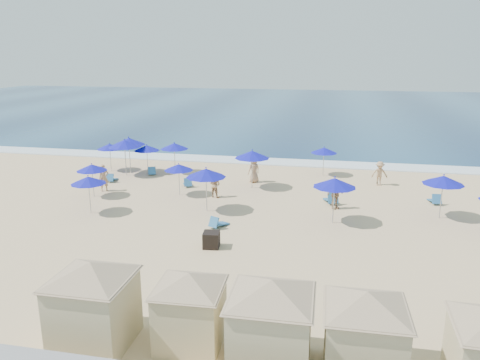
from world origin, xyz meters
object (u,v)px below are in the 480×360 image
umbrella_3 (88,180)px  umbrella_5 (179,167)px  beachgoer_2 (335,194)px  umbrella_6 (206,173)px  umbrella_7 (252,154)px  cabana_0 (93,293)px  umbrella_12 (129,141)px  umbrella_4 (174,146)px  cabana_1 (190,300)px  umbrella_1 (92,168)px  trash_bin (211,240)px  umbrella_8 (335,183)px  cabana_3 (365,324)px  umbrella_2 (147,148)px  umbrella_13 (110,146)px  umbrella_0 (124,144)px  umbrella_10 (443,180)px  umbrella_9 (324,150)px  cabana_2 (271,313)px  beachgoer_4 (254,170)px  beachgoer_0 (104,178)px  beachgoer_3 (380,173)px

umbrella_3 → umbrella_5: size_ratio=1.06×
umbrella_5 → beachgoer_2: (9.47, -0.79, -0.89)m
umbrella_6 → umbrella_7: bearing=71.9°
cabana_0 → umbrella_12: bearing=111.6°
umbrella_4 → umbrella_12: bearing=-168.5°
cabana_0 → cabana_1: 2.87m
cabana_0 → umbrella_1: (-7.58, 13.85, 0.15)m
umbrella_5 → beachgoer_2: umbrella_5 is taller
umbrella_6 → umbrella_7: size_ratio=0.98×
trash_bin → umbrella_8: umbrella_8 is taller
cabana_3 → umbrella_4: 23.87m
umbrella_4 → umbrella_5: size_ratio=1.14×
umbrella_2 → umbrella_3: bearing=-87.4°
umbrella_12 → umbrella_13: (-1.75, 0.41, -0.52)m
umbrella_0 → umbrella_10: bearing=-14.2°
umbrella_9 → cabana_0: bearing=-105.5°
umbrella_10 → umbrella_0: bearing=165.8°
umbrella_1 → umbrella_13: bearing=107.6°
umbrella_13 → umbrella_3: bearing=-69.8°
umbrella_2 → umbrella_7: (8.23, -2.42, 0.37)m
umbrella_2 → umbrella_3: size_ratio=1.00×
trash_bin → cabana_2: 8.74m
beachgoer_4 → beachgoer_0: bearing=-19.0°
umbrella_3 → umbrella_4: (1.58, 9.48, 0.14)m
cabana_0 → umbrella_3: 12.59m
cabana_0 → umbrella_8: (6.87, 12.04, 0.49)m
cabana_3 → umbrella_10: bearing=71.5°
cabana_1 → trash_bin: bearing=100.1°
umbrella_0 → umbrella_7: (9.47, -1.43, -0.09)m
umbrella_1 → umbrella_2: (0.96, 6.23, 0.04)m
umbrella_5 → umbrella_13: size_ratio=0.96×
umbrella_12 → beachgoer_4: umbrella_12 is taller
beachgoer_0 → beachgoer_3: bearing=-26.0°
umbrella_1 → umbrella_3: umbrella_3 is taller
beachgoer_0 → beachgoer_4: 9.84m
umbrella_0 → umbrella_13: 2.12m
umbrella_10 → umbrella_12: 21.12m
umbrella_7 → beachgoer_0: umbrella_7 is taller
trash_bin → umbrella_7: (0.08, 9.94, 1.87)m
umbrella_1 → beachgoer_2: size_ratio=1.20×
cabana_2 → umbrella_7: cabana_2 is taller
cabana_2 → beachgoer_4: cabana_2 is taller
umbrella_4 → beachgoer_4: umbrella_4 is taller
umbrella_0 → beachgoer_3: (17.66, 0.92, -1.51)m
trash_bin → umbrella_13: (-11.13, 12.48, 1.48)m
umbrella_7 → beachgoer_4: size_ratio=1.46×
cabana_3 → cabana_0: bearing=-179.5°
cabana_3 → beachgoer_0: bearing=135.5°
umbrella_4 → cabana_3: bearing=-58.6°
umbrella_8 → cabana_3: bearing=-85.6°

